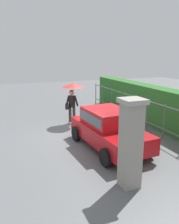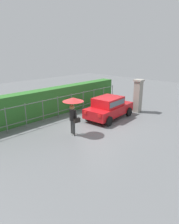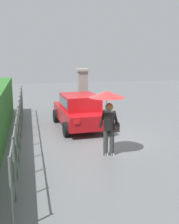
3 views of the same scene
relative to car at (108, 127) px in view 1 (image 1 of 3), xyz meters
The scene contains 6 objects.
ground_plane 1.73m from the car, 162.03° to the right, with size 40.00×40.00×0.00m, color slate.
car is the anchor object (origin of this frame).
pedestrian 3.60m from the car, behind, with size 1.13×1.13×2.08m.
gate_pillar 2.74m from the car, 13.80° to the right, with size 0.60×0.60×2.42m.
fence_section 3.03m from the car, 124.54° to the left, with size 10.90×0.05×1.50m.
hedge_row 3.87m from the car, 116.43° to the left, with size 11.85×0.90×1.90m, color #2D6B28.
Camera 1 is at (8.96, -3.23, 3.51)m, focal length 37.28 mm.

